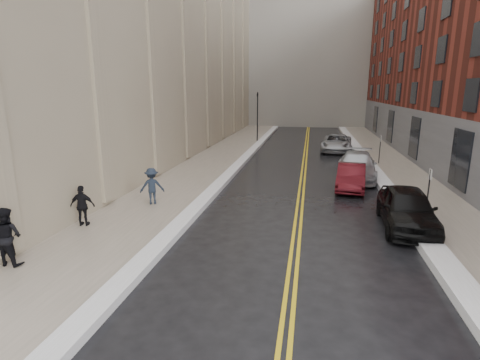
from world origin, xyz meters
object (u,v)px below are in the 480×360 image
at_px(car_silver_near, 357,166).
at_px(car_maroon, 351,177).
at_px(car_black, 407,208).
at_px(pedestrian_b, 152,186).
at_px(pedestrian_c, 83,206).
at_px(pedestrian_a, 7,236).
at_px(car_silver_far, 336,143).

bearing_deg(car_silver_near, car_maroon, -96.72).
bearing_deg(car_black, pedestrian_b, 178.72).
bearing_deg(pedestrian_b, pedestrian_c, 43.47).
xyz_separation_m(car_black, car_maroon, (-1.60, 5.91, -0.12)).
distance_m(pedestrian_a, pedestrian_c, 3.56).
height_order(car_maroon, pedestrian_c, pedestrian_c).
bearing_deg(pedestrian_a, pedestrian_c, -92.30).
relative_size(car_maroon, pedestrian_c, 2.59).
relative_size(car_silver_near, pedestrian_c, 3.40).
height_order(car_silver_far, pedestrian_c, pedestrian_c).
distance_m(car_black, car_silver_far, 19.38).
distance_m(car_maroon, pedestrian_b, 10.93).
xyz_separation_m(car_maroon, car_silver_far, (0.00, 13.40, 0.06)).
relative_size(car_black, pedestrian_b, 2.78).
distance_m(car_silver_far, pedestrian_c, 24.52).
bearing_deg(pedestrian_a, car_black, -153.02).
distance_m(car_maroon, car_silver_far, 13.40).
distance_m(car_silver_far, pedestrian_a, 27.84).
xyz_separation_m(car_black, pedestrian_c, (-12.74, -2.53, 0.15)).
height_order(car_black, pedestrian_b, pedestrian_b).
distance_m(pedestrian_b, pedestrian_c, 3.60).
distance_m(pedestrian_a, pedestrian_b, 7.04).
height_order(car_maroon, car_silver_near, car_silver_near).
distance_m(car_silver_near, pedestrian_a, 19.01).
bearing_deg(car_silver_far, pedestrian_c, -110.95).
distance_m(car_black, car_maroon, 6.13).
relative_size(car_maroon, pedestrian_a, 2.31).
xyz_separation_m(car_maroon, car_silver_near, (0.61, 2.75, 0.11)).
bearing_deg(pedestrian_c, car_maroon, -153.11).
relative_size(car_maroon, pedestrian_b, 2.45).
bearing_deg(car_black, pedestrian_a, -152.50).
bearing_deg(car_maroon, car_silver_near, 84.12).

